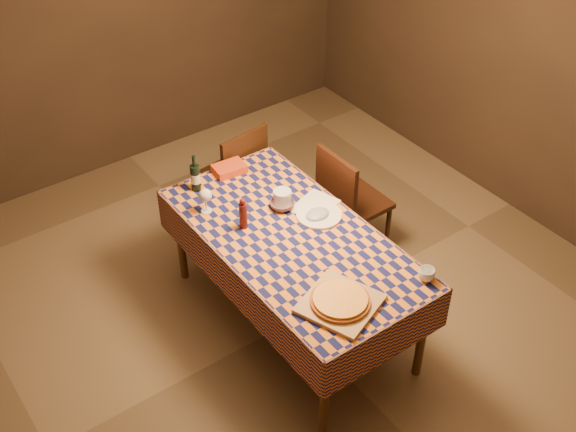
{
  "coord_description": "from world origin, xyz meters",
  "views": [
    {
      "loc": [
        -2.04,
        -2.77,
        3.69
      ],
      "look_at": [
        0.0,
        0.05,
        0.9
      ],
      "focal_mm": 45.0,
      "sensor_mm": 36.0,
      "label": 1
    }
  ],
  "objects_px": {
    "dining_table": "(293,245)",
    "chair_far": "(236,174)",
    "pizza": "(340,300)",
    "wine_bottle": "(195,177)",
    "bowl": "(282,205)",
    "chair_right": "(347,199)",
    "cutting_board": "(340,304)",
    "white_plate": "(319,215)"
  },
  "relations": [
    {
      "from": "dining_table",
      "to": "cutting_board",
      "type": "xyz_separation_m",
      "value": [
        -0.14,
        -0.64,
        0.09
      ]
    },
    {
      "from": "dining_table",
      "to": "chair_far",
      "type": "distance_m",
      "value": 1.12
    },
    {
      "from": "wine_bottle",
      "to": "white_plate",
      "type": "xyz_separation_m",
      "value": [
        0.5,
        -0.71,
        -0.09
      ]
    },
    {
      "from": "wine_bottle",
      "to": "chair_far",
      "type": "xyz_separation_m",
      "value": [
        0.5,
        0.3,
        -0.35
      ]
    },
    {
      "from": "dining_table",
      "to": "wine_bottle",
      "type": "height_order",
      "value": "wine_bottle"
    },
    {
      "from": "wine_bottle",
      "to": "bowl",
      "type": "bearing_deg",
      "value": -55.12
    },
    {
      "from": "chair_far",
      "to": "white_plate",
      "type": "bearing_deg",
      "value": -89.88
    },
    {
      "from": "dining_table",
      "to": "chair_far",
      "type": "height_order",
      "value": "chair_far"
    },
    {
      "from": "dining_table",
      "to": "cutting_board",
      "type": "relative_size",
      "value": 4.67
    },
    {
      "from": "dining_table",
      "to": "wine_bottle",
      "type": "xyz_separation_m",
      "value": [
        -0.24,
        0.78,
        0.18
      ]
    },
    {
      "from": "wine_bottle",
      "to": "white_plate",
      "type": "height_order",
      "value": "wine_bottle"
    },
    {
      "from": "cutting_board",
      "to": "pizza",
      "type": "xyz_separation_m",
      "value": [
        0.0,
        0.0,
        0.03
      ]
    },
    {
      "from": "dining_table",
      "to": "cutting_board",
      "type": "distance_m",
      "value": 0.66
    },
    {
      "from": "pizza",
      "to": "bowl",
      "type": "relative_size",
      "value": 2.63
    },
    {
      "from": "wine_bottle",
      "to": "white_plate",
      "type": "distance_m",
      "value": 0.88
    },
    {
      "from": "cutting_board",
      "to": "wine_bottle",
      "type": "relative_size",
      "value": 1.46
    },
    {
      "from": "dining_table",
      "to": "wine_bottle",
      "type": "bearing_deg",
      "value": 106.98
    },
    {
      "from": "wine_bottle",
      "to": "cutting_board",
      "type": "bearing_deg",
      "value": -85.96
    },
    {
      "from": "white_plate",
      "to": "chair_right",
      "type": "bearing_deg",
      "value": 29.76
    },
    {
      "from": "bowl",
      "to": "wine_bottle",
      "type": "bearing_deg",
      "value": 124.88
    },
    {
      "from": "chair_right",
      "to": "wine_bottle",
      "type": "bearing_deg",
      "value": 155.94
    },
    {
      "from": "white_plate",
      "to": "bowl",
      "type": "bearing_deg",
      "value": 124.72
    },
    {
      "from": "dining_table",
      "to": "pizza",
      "type": "distance_m",
      "value": 0.66
    },
    {
      "from": "cutting_board",
      "to": "dining_table",
      "type": "bearing_deg",
      "value": 77.8
    },
    {
      "from": "cutting_board",
      "to": "bowl",
      "type": "relative_size",
      "value": 2.44
    },
    {
      "from": "cutting_board",
      "to": "chair_right",
      "type": "relative_size",
      "value": 0.42
    },
    {
      "from": "pizza",
      "to": "wine_bottle",
      "type": "distance_m",
      "value": 1.42
    },
    {
      "from": "chair_right",
      "to": "dining_table",
      "type": "bearing_deg",
      "value": -155.26
    },
    {
      "from": "pizza",
      "to": "white_plate",
      "type": "relative_size",
      "value": 1.43
    },
    {
      "from": "pizza",
      "to": "wine_bottle",
      "type": "xyz_separation_m",
      "value": [
        -0.1,
        1.42,
        0.06
      ]
    },
    {
      "from": "dining_table",
      "to": "pizza",
      "type": "xyz_separation_m",
      "value": [
        -0.14,
        -0.64,
        0.12
      ]
    },
    {
      "from": "bowl",
      "to": "chair_far",
      "type": "height_order",
      "value": "chair_far"
    },
    {
      "from": "chair_right",
      "to": "bowl",
      "type": "bearing_deg",
      "value": -173.88
    },
    {
      "from": "pizza",
      "to": "white_plate",
      "type": "height_order",
      "value": "pizza"
    },
    {
      "from": "chair_far",
      "to": "dining_table",
      "type": "bearing_deg",
      "value": -103.41
    },
    {
      "from": "white_plate",
      "to": "chair_far",
      "type": "distance_m",
      "value": 1.04
    },
    {
      "from": "chair_far",
      "to": "chair_right",
      "type": "height_order",
      "value": "same"
    },
    {
      "from": "pizza",
      "to": "chair_far",
      "type": "bearing_deg",
      "value": 77.04
    },
    {
      "from": "pizza",
      "to": "white_plate",
      "type": "distance_m",
      "value": 0.81
    },
    {
      "from": "bowl",
      "to": "white_plate",
      "type": "relative_size",
      "value": 0.54
    },
    {
      "from": "cutting_board",
      "to": "chair_far",
      "type": "height_order",
      "value": "chair_far"
    },
    {
      "from": "bowl",
      "to": "chair_far",
      "type": "distance_m",
      "value": 0.86
    }
  ]
}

